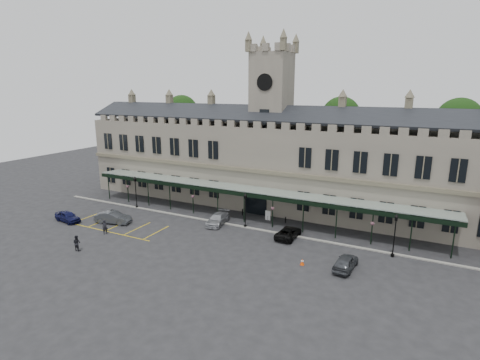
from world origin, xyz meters
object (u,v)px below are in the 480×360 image
at_px(lamp_post_mid, 245,207).
at_px(lamp_post_right, 395,232).
at_px(car_taxi, 218,219).
at_px(car_van, 288,233).
at_px(traffic_cone, 302,262).
at_px(station_building, 270,163).
at_px(lamp_post_left, 136,189).
at_px(car_left_a, 68,216).
at_px(sign_board, 268,216).
at_px(person_b, 77,243).
at_px(car_left_b, 113,217).
at_px(person_a, 105,227).
at_px(clock_tower, 271,117).
at_px(car_right_a, 346,262).

distance_m(lamp_post_mid, lamp_post_right, 17.56).
distance_m(car_taxi, car_van, 9.77).
bearing_deg(car_van, lamp_post_mid, -5.06).
bearing_deg(lamp_post_right, traffic_cone, -142.40).
relative_size(station_building, lamp_post_left, 12.57).
distance_m(traffic_cone, car_left_a, 31.67).
height_order(sign_board, car_van, sign_board).
bearing_deg(car_left_a, car_van, -65.51).
bearing_deg(lamp_post_right, lamp_post_left, 178.94).
bearing_deg(lamp_post_right, station_building, 149.16).
distance_m(sign_board, car_van, 6.39).
bearing_deg(lamp_post_left, person_b, -72.55).
xyz_separation_m(lamp_post_right, sign_board, (-16.02, 4.50, -2.17)).
height_order(station_building, car_left_b, station_building).
height_order(car_van, person_b, person_b).
bearing_deg(car_left_b, station_building, -54.92).
xyz_separation_m(car_left_b, person_b, (2.88, -8.13, 0.09)).
xyz_separation_m(sign_board, person_a, (-15.68, -13.44, 0.26)).
bearing_deg(lamp_post_right, car_left_a, -168.60).
bearing_deg(car_van, clock_tower, -55.93).
distance_m(clock_tower, person_a, 26.95).
bearing_deg(traffic_cone, car_van, 120.83).
height_order(sign_board, car_right_a, car_right_a).
bearing_deg(lamp_post_left, car_left_b, -75.26).
height_order(station_building, person_a, station_building).
xyz_separation_m(lamp_post_left, car_left_a, (-4.15, -8.62, -2.13)).
height_order(lamp_post_left, person_a, lamp_post_left).
relative_size(lamp_post_right, sign_board, 3.62).
xyz_separation_m(lamp_post_mid, car_left_a, (-21.96, -8.68, -1.98)).
bearing_deg(person_b, person_a, -87.17).
height_order(station_building, clock_tower, clock_tower).
xyz_separation_m(station_building, person_a, (-13.20, -19.98, -5.57)).
height_order(car_left_b, car_van, car_left_b).
distance_m(car_right_a, person_b, 28.35).
height_order(traffic_cone, car_van, car_van).
bearing_deg(person_a, car_taxi, -20.92).
relative_size(car_left_a, person_a, 2.28).
xyz_separation_m(traffic_cone, sign_board, (-8.13, 10.58, 0.32)).
relative_size(clock_tower, traffic_cone, 38.40).
bearing_deg(traffic_cone, car_left_a, -176.59).
distance_m(lamp_post_right, person_b, 33.82).
distance_m(lamp_post_left, person_b, 15.30).
bearing_deg(car_right_a, car_left_a, 9.46).
bearing_deg(person_b, lamp_post_mid, -139.98).
bearing_deg(person_a, car_van, -38.25).
bearing_deg(lamp_post_right, person_b, -155.84).
bearing_deg(lamp_post_left, sign_board, 11.26).
distance_m(lamp_post_mid, car_right_a, 14.99).
height_order(traffic_cone, car_right_a, car_right_a).
xyz_separation_m(car_right_a, person_b, (-26.95, -8.78, 0.16)).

